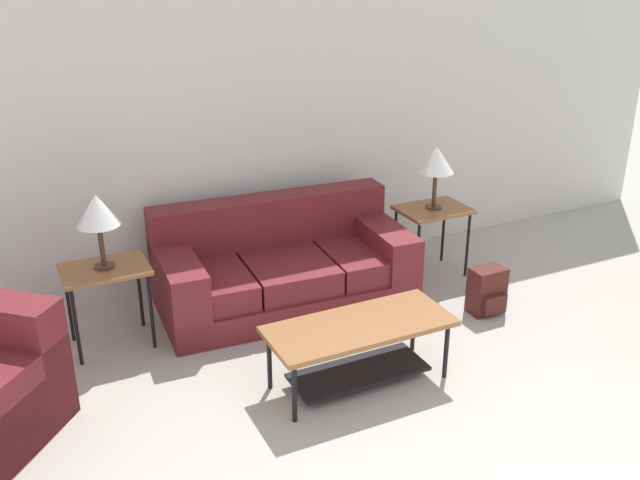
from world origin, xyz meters
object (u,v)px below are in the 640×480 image
(side_table_left, at_px, (106,276))
(backpack, at_px, (487,291))
(coffee_table, at_px, (359,339))
(table_lamp_left, at_px, (97,212))
(side_table_right, at_px, (433,215))
(table_lamp_right, at_px, (436,161))
(couch, at_px, (283,269))

(side_table_left, distance_m, backpack, 2.91)
(coffee_table, distance_m, backpack, 1.47)
(table_lamp_left, height_order, backpack, table_lamp_left)
(side_table_left, bearing_deg, table_lamp_left, 90.00)
(side_table_right, bearing_deg, table_lamp_right, 104.04)
(couch, relative_size, table_lamp_left, 3.79)
(side_table_right, distance_m, backpack, 0.89)
(table_lamp_right, distance_m, backpack, 1.18)
(coffee_table, xyz_separation_m, table_lamp_right, (1.40, 1.23, 0.71))
(side_table_right, relative_size, table_lamp_right, 1.15)
(table_lamp_left, distance_m, backpack, 3.02)
(side_table_left, distance_m, table_lamp_left, 0.49)
(coffee_table, distance_m, side_table_right, 1.88)
(table_lamp_right, relative_size, backpack, 1.42)
(coffee_table, relative_size, table_lamp_left, 2.28)
(couch, distance_m, table_lamp_left, 1.59)
(side_table_left, height_order, side_table_right, same)
(side_table_right, bearing_deg, coffee_table, -138.78)
(table_lamp_right, bearing_deg, table_lamp_left, 180.00)
(couch, xyz_separation_m, backpack, (1.38, -0.88, -0.11))
(coffee_table, xyz_separation_m, side_table_right, (1.40, 1.23, 0.22))
(table_lamp_left, relative_size, table_lamp_right, 1.00)
(table_lamp_left, relative_size, backpack, 1.42)
(couch, relative_size, coffee_table, 1.66)
(coffee_table, distance_m, table_lamp_left, 1.98)
(side_table_left, relative_size, table_lamp_left, 1.15)
(couch, height_order, side_table_left, couch)
(coffee_table, bearing_deg, side_table_right, 41.22)
(side_table_left, height_order, backpack, side_table_left)
(couch, distance_m, table_lamp_right, 1.58)
(coffee_table, bearing_deg, table_lamp_right, 41.22)
(table_lamp_right, bearing_deg, coffee_table, -138.78)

